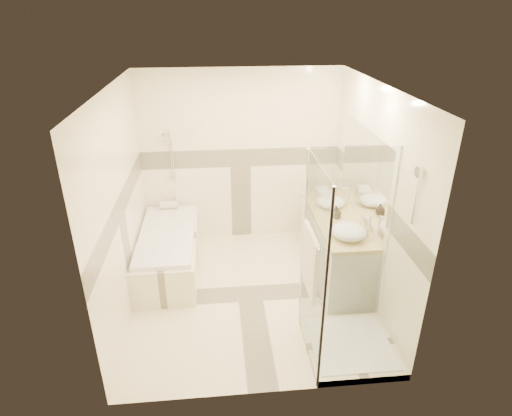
{
  "coord_description": "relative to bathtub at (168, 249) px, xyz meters",
  "views": [
    {
      "loc": [
        -0.35,
        -4.3,
        3.24
      ],
      "look_at": [
        0.1,
        0.25,
        1.05
      ],
      "focal_mm": 30.0,
      "sensor_mm": 36.0,
      "label": 1
    }
  ],
  "objects": [
    {
      "name": "folded_towels",
      "position": [
        2.13,
        0.3,
        0.59
      ],
      "size": [
        0.22,
        0.31,
        0.09
      ],
      "primitive_type": "cube",
      "rotation": [
        0.0,
        0.0,
        0.19
      ],
      "color": "white",
      "rests_on": "vanity"
    },
    {
      "name": "amenity_bottle_a",
      "position": [
        2.13,
        -0.38,
        0.61
      ],
      "size": [
        0.08,
        0.08,
        0.14
      ],
      "primitive_type": "imported",
      "rotation": [
        0.0,
        0.0,
        0.34
      ],
      "color": "black",
      "rests_on": "vanity"
    },
    {
      "name": "vessel_sink_near",
      "position": [
        2.13,
        -0.04,
        0.61
      ],
      "size": [
        0.36,
        0.36,
        0.14
      ],
      "primitive_type": "ellipsoid",
      "color": "white",
      "rests_on": "vanity"
    },
    {
      "name": "shower_enclosure",
      "position": [
        1.86,
        -1.62,
        0.2
      ],
      "size": [
        0.96,
        0.93,
        2.04
      ],
      "color": "#FCF1CA",
      "rests_on": "ground"
    },
    {
      "name": "room",
      "position": [
        1.08,
        -0.64,
        0.95
      ],
      "size": [
        2.82,
        3.02,
        2.52
      ],
      "color": "#F7EBC4",
      "rests_on": "ground"
    },
    {
      "name": "vessel_sink_far",
      "position": [
        2.13,
        -0.86,
        0.62
      ],
      "size": [
        0.4,
        0.4,
        0.16
      ],
      "primitive_type": "ellipsoid",
      "color": "white",
      "rests_on": "vanity"
    },
    {
      "name": "vanity",
      "position": [
        2.15,
        -0.35,
        0.12
      ],
      "size": [
        0.58,
        1.62,
        0.85
      ],
      "color": "white",
      "rests_on": "ground"
    },
    {
      "name": "faucet_far",
      "position": [
        2.35,
        -0.86,
        0.69
      ],
      "size": [
        0.11,
        0.03,
        0.26
      ],
      "color": "silver",
      "rests_on": "vanity"
    },
    {
      "name": "faucet_near",
      "position": [
        2.35,
        -0.04,
        0.7
      ],
      "size": [
        0.11,
        0.03,
        0.27
      ],
      "color": "silver",
      "rests_on": "vanity"
    },
    {
      "name": "amenity_bottle_b",
      "position": [
        2.13,
        -0.3,
        0.61
      ],
      "size": [
        0.12,
        0.12,
        0.14
      ],
      "primitive_type": "imported",
      "rotation": [
        0.0,
        0.0,
        -0.16
      ],
      "color": "black",
      "rests_on": "vanity"
    },
    {
      "name": "bathtub",
      "position": [
        0.0,
        0.0,
        0.0
      ],
      "size": [
        0.75,
        1.7,
        0.56
      ],
      "color": "#FCF1CA",
      "rests_on": "ground"
    },
    {
      "name": "rolled_towel",
      "position": [
        -0.03,
        0.73,
        0.31
      ],
      "size": [
        0.24,
        0.11,
        0.11
      ],
      "primitive_type": "cylinder",
      "rotation": [
        0.0,
        1.57,
        0.0
      ],
      "color": "white",
      "rests_on": "bathtub"
    }
  ]
}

